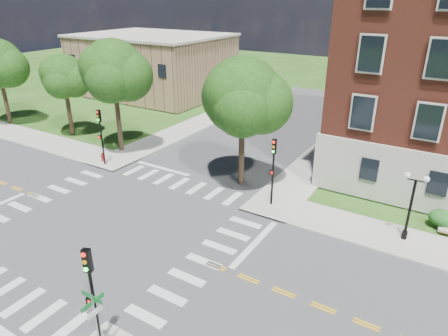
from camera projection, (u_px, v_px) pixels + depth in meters
The scene contains 17 objects.
ground at pixel (111, 225), 25.52m from camera, with size 160.00×160.00×0.00m, color #284C15.
road_ew at pixel (111, 225), 25.52m from camera, with size 90.00×12.00×0.01m, color #3D3D3F.
road_ns at pixel (111, 225), 25.52m from camera, with size 12.00×90.00×0.01m, color #3D3D3F.
sidewalk_ne at pixel (408, 189), 30.12m from camera, with size 34.00×34.00×0.12m.
sidewalk_nw at pixel (115, 125), 44.87m from camera, with size 34.00×34.00×0.12m.
crosswalk_east at pixel (204, 262), 22.06m from camera, with size 2.20×10.20×0.02m, color silver, non-canonical shape.
stop_bar_east at pixel (255, 244), 23.64m from camera, with size 0.40×5.50×0.00m, color silver.
secondary_building at pixel (153, 64), 57.78m from camera, with size 20.40×15.40×8.30m.
tree_b at pixel (64, 76), 39.62m from camera, with size 4.29×4.29×8.16m.
tree_c at pixel (113, 71), 34.72m from camera, with size 5.54×5.54×10.10m.
tree_d at pixel (243, 97), 28.34m from camera, with size 5.67×5.67×9.63m.
traffic_signal_se at pixel (91, 287), 15.43m from camera, with size 0.38×0.46×4.80m.
traffic_signal_ne at pixel (273, 164), 26.63m from camera, with size 0.38×0.46×4.80m.
traffic_signal_nw at pixel (100, 130), 33.23m from camera, with size 0.33×0.36×4.80m.
twin_lamp_west at pixel (411, 203), 23.00m from camera, with size 1.36×0.36×4.23m.
street_sign_pole at pixel (95, 314), 15.32m from camera, with size 1.10×1.10×3.10m.
fire_hydrant at pixel (103, 157), 35.00m from camera, with size 0.35×0.35×0.75m.
Camera 1 is at (17.65, -14.88, 13.59)m, focal length 32.00 mm.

